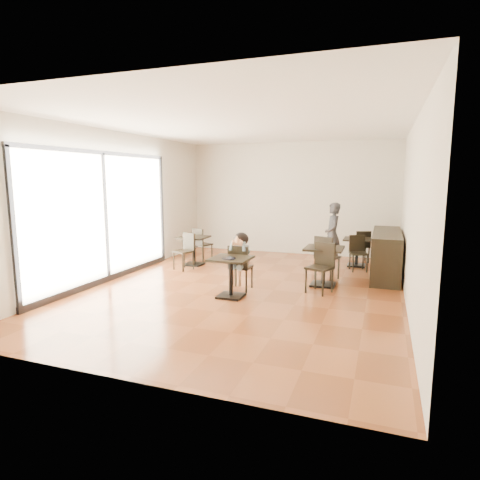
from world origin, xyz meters
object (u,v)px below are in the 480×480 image
at_px(cafe_table_left, 194,251).
at_px(chair_left_b, 183,252).
at_px(child_table, 231,277).
at_px(child_chair, 241,267).
at_px(chair_back_a, 361,246).
at_px(cafe_table_back, 357,252).
at_px(chair_mid_b, 320,268).
at_px(chair_back_b, 359,254).
at_px(chair_mid_a, 327,258).
at_px(chair_left_a, 203,245).
at_px(child, 241,261).
at_px(cafe_table_mid, 324,267).
at_px(adult_patron, 333,235).

distance_m(cafe_table_left, chair_left_b, 0.55).
distance_m(child_table, child_chair, 0.56).
bearing_deg(chair_back_a, cafe_table_back, 63.82).
height_order(chair_mid_b, chair_back_b, chair_mid_b).
relative_size(chair_mid_a, chair_back_b, 1.14).
bearing_deg(cafe_table_left, chair_left_a, 90.00).
distance_m(chair_mid_a, chair_mid_b, 1.10).
relative_size(chair_left_b, chair_back_a, 1.05).
distance_m(chair_mid_b, chair_left_a, 3.92).
relative_size(child, chair_back_a, 1.35).
height_order(child_table, chair_back_a, chair_back_a).
relative_size(child_chair, chair_left_b, 1.03).
relative_size(cafe_table_mid, chair_mid_a, 0.83).
relative_size(chair_left_a, chair_left_b, 1.00).
relative_size(chair_mid_b, chair_back_b, 1.14).
height_order(child_chair, cafe_table_back, child_chair).
height_order(child_table, chair_mid_a, chair_mid_a).
bearing_deg(chair_back_b, child_chair, -149.26).
distance_m(child_table, chair_left_b, 2.56).
bearing_deg(child, cafe_table_left, 137.57).
relative_size(child_chair, chair_back_b, 1.07).
relative_size(child_chair, child, 0.79).
bearing_deg(chair_left_b, chair_mid_b, 6.92).
bearing_deg(chair_left_a, chair_back_a, -140.76).
xyz_separation_m(child_table, cafe_table_mid, (1.50, 1.40, 0.02)).
xyz_separation_m(chair_mid_a, chair_left_a, (-3.38, 0.88, -0.04)).
bearing_deg(cafe_table_mid, chair_mid_b, -90.00).
relative_size(child, chair_back_b, 1.35).
distance_m(chair_mid_a, chair_back_a, 2.23).
xyz_separation_m(chair_mid_b, chair_left_a, (-3.38, 1.98, -0.04)).
height_order(child, cafe_table_left, child).
relative_size(adult_patron, chair_left_a, 1.82).
relative_size(child, cafe_table_mid, 1.42).
bearing_deg(adult_patron, chair_left_a, -101.56).
height_order(chair_mid_a, chair_mid_b, same).
xyz_separation_m(chair_mid_a, chair_left_b, (-3.38, -0.22, -0.04)).
height_order(chair_left_b, chair_back_a, chair_left_b).
distance_m(child_table, chair_mid_a, 2.46).
relative_size(adult_patron, chair_back_a, 1.90).
relative_size(cafe_table_mid, chair_left_a, 0.91).
distance_m(cafe_table_back, chair_mid_b, 2.75).
distance_m(child, cafe_table_back, 3.62).
xyz_separation_m(cafe_table_mid, chair_back_a, (0.59, 2.70, 0.02)).
distance_m(child_table, cafe_table_back, 4.08).
height_order(cafe_table_back, chair_left_a, chair_left_a).
height_order(child_table, adult_patron, adult_patron).
distance_m(cafe_table_back, chair_back_a, 0.56).
distance_m(child_chair, chair_back_b, 3.22).
xyz_separation_m(child_chair, cafe_table_back, (2.02, 3.00, -0.10)).
height_order(chair_mid_a, chair_left_a, chair_mid_a).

